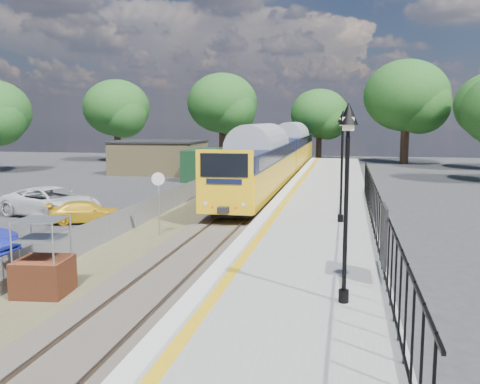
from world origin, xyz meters
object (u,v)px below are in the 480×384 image
(brick_plinth, at_px, (43,258))
(speed_sign, at_px, (158,193))
(car_white, at_px, (52,202))
(car_yellow, at_px, (87,212))
(victorian_lamp_south, at_px, (347,156))
(victorian_lamp_north, at_px, (342,140))
(train, at_px, (279,153))

(brick_plinth, distance_m, speed_sign, 8.24)
(car_white, bearing_deg, car_yellow, -96.40)
(victorian_lamp_south, bearing_deg, car_yellow, 136.45)
(victorian_lamp_north, bearing_deg, speed_sign, -177.40)
(car_yellow, bearing_deg, car_white, 42.04)
(victorian_lamp_north, height_order, car_yellow, victorian_lamp_north)
(victorian_lamp_north, relative_size, brick_plinth, 1.98)
(train, distance_m, car_yellow, 21.29)
(victorian_lamp_south, xyz_separation_m, brick_plinth, (-8.59, 1.47, -3.18))
(brick_plinth, xyz_separation_m, car_yellow, (-4.08, 10.57, -0.58))
(victorian_lamp_south, height_order, victorian_lamp_north, same)
(speed_sign, height_order, car_white, speed_sign)
(brick_plinth, bearing_deg, victorian_lamp_north, 45.45)
(speed_sign, relative_size, car_yellow, 0.77)
(victorian_lamp_north, distance_m, car_yellow, 13.18)
(car_white, bearing_deg, train, -9.96)
(victorian_lamp_south, xyz_separation_m, car_white, (-15.22, 13.17, -3.51))
(victorian_lamp_south, distance_m, car_yellow, 17.88)
(train, xyz_separation_m, brick_plinth, (-3.09, -30.53, -1.23))
(brick_plinth, xyz_separation_m, car_white, (-6.63, 11.69, -0.33))
(victorian_lamp_north, xyz_separation_m, car_white, (-15.02, 3.17, -3.51))
(train, distance_m, speed_sign, 22.51)
(victorian_lamp_north, xyz_separation_m, train, (-5.30, 22.01, -1.96))
(victorian_lamp_south, relative_size, victorian_lamp_north, 1.00)
(speed_sign, bearing_deg, victorian_lamp_south, -63.29)
(train, xyz_separation_m, car_white, (-9.72, -18.84, -1.56))
(brick_plinth, relative_size, speed_sign, 0.82)
(train, xyz_separation_m, car_yellow, (-7.17, -19.96, -1.80))
(brick_plinth, bearing_deg, speed_sign, 85.85)
(car_yellow, distance_m, car_white, 2.80)
(train, height_order, speed_sign, train)
(brick_plinth, distance_m, car_white, 13.44)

